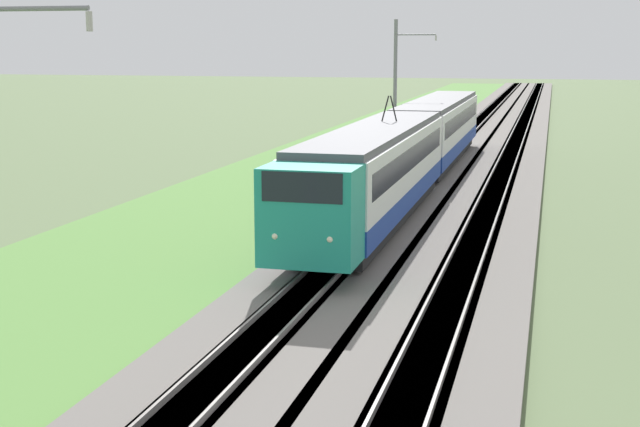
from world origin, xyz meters
The scene contains 7 objects.
ballast_main centered at (50.00, 0.00, 0.15)m, with size 240.00×4.40×0.30m.
ballast_adjacent centered at (50.00, -4.10, 0.15)m, with size 240.00×4.40×0.30m.
track_main centered at (50.00, 0.00, 0.16)m, with size 240.00×1.57×0.45m.
track_adjacent centered at (50.00, -4.10, 0.16)m, with size 240.00×1.57×0.45m.
grass_verge centered at (50.00, 5.91, 0.06)m, with size 240.00×12.74×0.12m.
passenger_train centered at (39.46, 0.00, 2.44)m, with size 40.24×2.93×5.19m.
catenary_mast_mid centered at (49.28, 2.59, 4.54)m, with size 0.22×2.56×8.79m.
Camera 1 is at (-4.27, -6.62, 7.24)m, focal length 50.00 mm.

